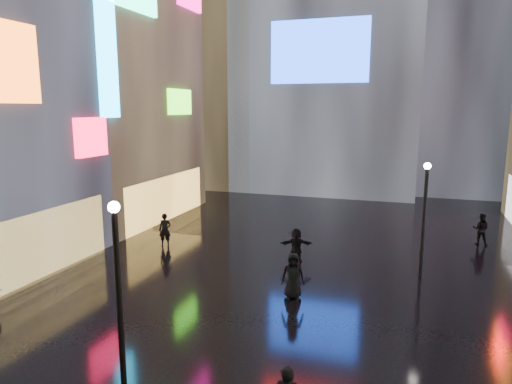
% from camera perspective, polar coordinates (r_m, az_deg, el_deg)
% --- Properties ---
extents(ground, '(140.00, 140.00, 0.00)m').
position_cam_1_polar(ground, '(22.53, 6.57, -9.05)').
color(ground, black).
rests_on(ground, ground).
extents(building_left_far, '(10.28, 12.00, 22.00)m').
position_cam_1_polar(building_left_far, '(33.80, -19.20, 15.80)').
color(building_left_far, black).
rests_on(building_left_far, ground).
extents(tower_flank_left, '(10.00, 10.00, 26.00)m').
position_cam_1_polar(tower_flank_left, '(46.88, -4.78, 17.15)').
color(tower_flank_left, black).
rests_on(tower_flank_left, ground).
extents(lamp_near, '(0.30, 0.30, 5.20)m').
position_cam_1_polar(lamp_near, '(12.55, -16.82, -11.26)').
color(lamp_near, black).
rests_on(lamp_near, ground).
extents(lamp_far, '(0.30, 0.30, 5.20)m').
position_cam_1_polar(lamp_far, '(21.24, 20.28, -2.58)').
color(lamp_far, black).
rests_on(lamp_far, ground).
extents(pedestrian_4, '(1.01, 0.76, 1.87)m').
position_cam_1_polar(pedestrian_4, '(18.47, 4.65, -10.38)').
color(pedestrian_4, black).
rests_on(pedestrian_4, ground).
extents(pedestrian_5, '(1.68, 0.98, 1.73)m').
position_cam_1_polar(pedestrian_5, '(22.59, 5.06, -6.66)').
color(pedestrian_5, black).
rests_on(pedestrian_5, ground).
extents(pedestrian_6, '(0.77, 0.62, 1.83)m').
position_cam_1_polar(pedestrian_6, '(25.56, -11.30, -4.68)').
color(pedestrian_6, black).
rests_on(pedestrian_6, ground).
extents(pedestrian_7, '(0.97, 0.82, 1.75)m').
position_cam_1_polar(pedestrian_7, '(28.31, 26.30, -4.18)').
color(pedestrian_7, black).
rests_on(pedestrian_7, ground).
extents(umbrella_2, '(1.37, 1.36, 0.91)m').
position_cam_1_polar(umbrella_2, '(18.03, 4.72, -6.25)').
color(umbrella_2, black).
rests_on(umbrella_2, pedestrian_4).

